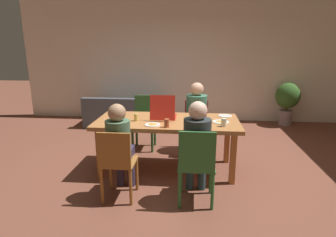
# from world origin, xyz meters

# --- Properties ---
(ground_plane) EXTENTS (20.00, 20.00, 0.00)m
(ground_plane) POSITION_xyz_m (0.00, 0.00, 0.00)
(ground_plane) COLOR brown
(back_wall) EXTENTS (7.77, 0.12, 2.91)m
(back_wall) POSITION_xyz_m (0.00, 3.05, 1.45)
(back_wall) COLOR white
(back_wall) RESTS_ON ground
(dining_table) EXTENTS (2.07, 0.95, 0.78)m
(dining_table) POSITION_xyz_m (0.00, 0.00, 0.70)
(dining_table) COLOR #B0703D
(dining_table) RESTS_ON ground
(chair_0) EXTENTS (0.43, 0.41, 0.87)m
(chair_0) POSITION_xyz_m (0.43, 0.92, 0.47)
(chair_0) COLOR #B3292D
(chair_0) RESTS_ON ground
(person_0) EXTENTS (0.36, 0.56, 1.22)m
(person_0) POSITION_xyz_m (0.43, 0.79, 0.72)
(person_0) COLOR #374145
(person_0) RESTS_ON ground
(chair_1) EXTENTS (0.43, 0.43, 0.94)m
(chair_1) POSITION_xyz_m (0.43, -0.93, 0.52)
(chair_1) COLOR #316F37
(chair_1) RESTS_ON ground
(person_1) EXTENTS (0.32, 0.50, 1.23)m
(person_1) POSITION_xyz_m (0.43, -0.79, 0.73)
(person_1) COLOR #2B434E
(person_1) RESTS_ON ground
(chair_2) EXTENTS (0.40, 0.41, 0.89)m
(chair_2) POSITION_xyz_m (-0.51, -0.92, 0.51)
(chair_2) COLOR #99612B
(chair_2) RESTS_ON ground
(person_2) EXTENTS (0.29, 0.49, 1.18)m
(person_2) POSITION_xyz_m (-0.51, -0.78, 0.70)
(person_2) COLOR #362C45
(person_2) RESTS_ON ground
(chair_3) EXTENTS (0.41, 0.42, 0.95)m
(chair_3) POSITION_xyz_m (-0.51, 0.94, 0.51)
(chair_3) COLOR #346231
(chair_3) RESTS_ON ground
(pizza_box_0) EXTENTS (0.36, 0.43, 0.37)m
(pizza_box_0) POSITION_xyz_m (-0.06, 0.10, 0.83)
(pizza_box_0) COLOR red
(pizza_box_0) RESTS_ON dining_table
(plate_0) EXTENTS (0.21, 0.21, 0.01)m
(plate_0) POSITION_xyz_m (0.86, 0.30, 0.78)
(plate_0) COLOR white
(plate_0) RESTS_ON dining_table
(plate_1) EXTENTS (0.21, 0.21, 0.03)m
(plate_1) POSITION_xyz_m (-0.18, -0.29, 0.79)
(plate_1) COLOR white
(plate_1) RESTS_ON dining_table
(plate_2) EXTENTS (0.24, 0.24, 0.03)m
(plate_2) POSITION_xyz_m (0.76, -0.06, 0.79)
(plate_2) COLOR white
(plate_2) RESTS_ON dining_table
(drinking_glass_0) EXTENTS (0.06, 0.06, 0.10)m
(drinking_glass_0) POSITION_xyz_m (-0.44, -0.09, 0.83)
(drinking_glass_0) COLOR #E1C85C
(drinking_glass_0) RESTS_ON dining_table
(drinking_glass_1) EXTENTS (0.07, 0.07, 0.14)m
(drinking_glass_1) POSITION_xyz_m (0.54, 0.04, 0.85)
(drinking_glass_1) COLOR #B75028
(drinking_glass_1) RESTS_ON dining_table
(drinking_glass_2) EXTENTS (0.07, 0.07, 0.11)m
(drinking_glass_2) POSITION_xyz_m (0.03, -0.37, 0.84)
(drinking_glass_2) COLOR #B05332
(drinking_glass_2) RESTS_ON dining_table
(drinking_glass_3) EXTENTS (0.07, 0.07, 0.11)m
(drinking_glass_3) POSITION_xyz_m (0.78, -0.26, 0.83)
(drinking_glass_3) COLOR silver
(drinking_glass_3) RESTS_ON dining_table
(couch) EXTENTS (1.78, 0.82, 0.69)m
(couch) POSITION_xyz_m (-1.21, 2.31, 0.26)
(couch) COLOR #484E57
(couch) RESTS_ON ground
(potted_plant) EXTENTS (0.54, 0.54, 0.99)m
(potted_plant) POSITION_xyz_m (2.53, 2.69, 0.62)
(potted_plant) COLOR gray
(potted_plant) RESTS_ON ground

